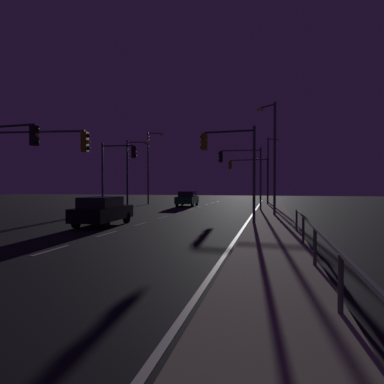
{
  "coord_description": "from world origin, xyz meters",
  "views": [
    {
      "loc": [
        7.22,
        -1.07,
        2.19
      ],
      "look_at": [
        0.76,
        26.45,
        1.64
      ],
      "focal_mm": 32.02,
      "sensor_mm": 36.0,
      "label": 1
    }
  ],
  "objects_px": {
    "traffic_light_mid_left": "(116,164)",
    "traffic_light_mid_right": "(242,166)",
    "car": "(102,211)",
    "street_lamp_mid_block": "(150,161)",
    "traffic_light_near_right": "(250,171)",
    "traffic_light_overhead_east": "(230,156)",
    "street_lamp_far_end": "(270,164)",
    "traffic_light_far_left": "(10,154)",
    "street_lamp_corner": "(272,148)",
    "traffic_light_near_left": "(36,156)",
    "street_lamp_median": "(131,167)",
    "car_oncoming": "(187,198)"
  },
  "relations": [
    {
      "from": "traffic_light_near_left",
      "to": "street_lamp_corner",
      "type": "distance_m",
      "value": 15.28
    },
    {
      "from": "car",
      "to": "traffic_light_overhead_east",
      "type": "relative_size",
      "value": 0.84
    },
    {
      "from": "traffic_light_overhead_east",
      "to": "street_lamp_corner",
      "type": "height_order",
      "value": "street_lamp_corner"
    },
    {
      "from": "street_lamp_corner",
      "to": "traffic_light_mid_right",
      "type": "bearing_deg",
      "value": 118.39
    },
    {
      "from": "street_lamp_corner",
      "to": "street_lamp_mid_block",
      "type": "relative_size",
      "value": 0.93
    },
    {
      "from": "car_oncoming",
      "to": "street_lamp_far_end",
      "type": "height_order",
      "value": "street_lamp_far_end"
    },
    {
      "from": "car_oncoming",
      "to": "traffic_light_near_right",
      "type": "relative_size",
      "value": 0.87
    },
    {
      "from": "street_lamp_corner",
      "to": "traffic_light_near_right",
      "type": "bearing_deg",
      "value": 99.88
    },
    {
      "from": "traffic_light_overhead_east",
      "to": "traffic_light_mid_left",
      "type": "relative_size",
      "value": 0.94
    },
    {
      "from": "car_oncoming",
      "to": "traffic_light_mid_left",
      "type": "relative_size",
      "value": 0.8
    },
    {
      "from": "car",
      "to": "traffic_light_near_right",
      "type": "bearing_deg",
      "value": 73.57
    },
    {
      "from": "car_oncoming",
      "to": "traffic_light_overhead_east",
      "type": "xyz_separation_m",
      "value": [
        6.51,
        -16.12,
        3.02
      ]
    },
    {
      "from": "traffic_light_near_right",
      "to": "traffic_light_mid_left",
      "type": "xyz_separation_m",
      "value": [
        -9.81,
        -13.34,
        0.09
      ]
    },
    {
      "from": "traffic_light_overhead_east",
      "to": "car_oncoming",
      "type": "bearing_deg",
      "value": 111.99
    },
    {
      "from": "street_lamp_mid_block",
      "to": "street_lamp_far_end",
      "type": "xyz_separation_m",
      "value": [
        13.54,
        5.3,
        -0.19
      ]
    },
    {
      "from": "car",
      "to": "traffic_light_mid_right",
      "type": "distance_m",
      "value": 14.45
    },
    {
      "from": "traffic_light_near_right",
      "to": "street_lamp_corner",
      "type": "bearing_deg",
      "value": -80.12
    },
    {
      "from": "car_oncoming",
      "to": "street_lamp_far_end",
      "type": "xyz_separation_m",
      "value": [
        8.49,
        7.79,
        3.97
      ]
    },
    {
      "from": "car",
      "to": "street_lamp_mid_block",
      "type": "relative_size",
      "value": 0.53
    },
    {
      "from": "street_lamp_median",
      "to": "traffic_light_overhead_east",
      "type": "bearing_deg",
      "value": -47.71
    },
    {
      "from": "traffic_light_near_left",
      "to": "street_lamp_corner",
      "type": "height_order",
      "value": "street_lamp_corner"
    },
    {
      "from": "traffic_light_near_right",
      "to": "traffic_light_overhead_east",
      "type": "bearing_deg",
      "value": -89.46
    },
    {
      "from": "traffic_light_mid_right",
      "to": "street_lamp_far_end",
      "type": "bearing_deg",
      "value": 80.7
    },
    {
      "from": "street_lamp_far_end",
      "to": "street_lamp_median",
      "type": "bearing_deg",
      "value": -139.18
    },
    {
      "from": "traffic_light_near_right",
      "to": "street_lamp_far_end",
      "type": "xyz_separation_m",
      "value": [
        2.16,
        4.16,
        0.97
      ]
    },
    {
      "from": "street_lamp_far_end",
      "to": "traffic_light_far_left",
      "type": "bearing_deg",
      "value": -112.77
    },
    {
      "from": "street_lamp_median",
      "to": "traffic_light_mid_left",
      "type": "bearing_deg",
      "value": -77.76
    },
    {
      "from": "car",
      "to": "street_lamp_mid_block",
      "type": "xyz_separation_m",
      "value": [
        -4.89,
        20.86,
        4.17
      ]
    },
    {
      "from": "street_lamp_corner",
      "to": "street_lamp_mid_block",
      "type": "xyz_separation_m",
      "value": [
        -13.82,
        12.92,
        0.17
      ]
    },
    {
      "from": "car_oncoming",
      "to": "traffic_light_near_left",
      "type": "distance_m",
      "value": 21.04
    },
    {
      "from": "traffic_light_far_left",
      "to": "street_lamp_median",
      "type": "xyz_separation_m",
      "value": [
        -1.16,
        17.42,
        0.35
      ]
    },
    {
      "from": "traffic_light_mid_left",
      "to": "traffic_light_mid_right",
      "type": "distance_m",
      "value": 10.52
    },
    {
      "from": "car_oncoming",
      "to": "traffic_light_mid_right",
      "type": "height_order",
      "value": "traffic_light_mid_right"
    },
    {
      "from": "traffic_light_far_left",
      "to": "traffic_light_mid_left",
      "type": "relative_size",
      "value": 0.94
    },
    {
      "from": "car_oncoming",
      "to": "street_lamp_corner",
      "type": "relative_size",
      "value": 0.57
    },
    {
      "from": "traffic_light_overhead_east",
      "to": "traffic_light_near_left",
      "type": "relative_size",
      "value": 1.05
    },
    {
      "from": "traffic_light_overhead_east",
      "to": "street_lamp_mid_block",
      "type": "height_order",
      "value": "street_lamp_mid_block"
    },
    {
      "from": "street_lamp_median",
      "to": "car",
      "type": "bearing_deg",
      "value": -72.49
    },
    {
      "from": "street_lamp_mid_block",
      "to": "traffic_light_far_left",
      "type": "bearing_deg",
      "value": -86.58
    },
    {
      "from": "traffic_light_mid_left",
      "to": "traffic_light_mid_right",
      "type": "height_order",
      "value": "traffic_light_mid_left"
    },
    {
      "from": "car",
      "to": "traffic_light_near_left",
      "type": "relative_size",
      "value": 0.88
    },
    {
      "from": "traffic_light_near_right",
      "to": "traffic_light_mid_right",
      "type": "xyz_separation_m",
      "value": [
        -0.06,
        -9.41,
        0.03
      ]
    },
    {
      "from": "traffic_light_mid_right",
      "to": "car",
      "type": "bearing_deg",
      "value": -117.06
    },
    {
      "from": "street_lamp_mid_block",
      "to": "traffic_light_near_left",
      "type": "bearing_deg",
      "value": -83.65
    },
    {
      "from": "traffic_light_mid_left",
      "to": "street_lamp_corner",
      "type": "distance_m",
      "value": 12.32
    },
    {
      "from": "street_lamp_corner",
      "to": "street_lamp_far_end",
      "type": "relative_size",
      "value": 1.0
    },
    {
      "from": "traffic_light_mid_right",
      "to": "street_lamp_median",
      "type": "bearing_deg",
      "value": 169.25
    },
    {
      "from": "traffic_light_near_right",
      "to": "street_lamp_median",
      "type": "xyz_separation_m",
      "value": [
        -11.12,
        -7.32,
        0.23
      ]
    },
    {
      "from": "traffic_light_overhead_east",
      "to": "traffic_light_near_left",
      "type": "distance_m",
      "value": 10.08
    },
    {
      "from": "car",
      "to": "traffic_light_mid_left",
      "type": "xyz_separation_m",
      "value": [
        -3.33,
        8.65,
        3.09
      ]
    }
  ]
}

